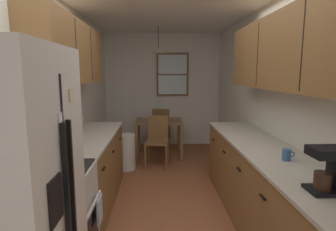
{
  "coord_description": "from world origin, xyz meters",
  "views": [
    {
      "loc": [
        -0.14,
        -2.64,
        1.67
      ],
      "look_at": [
        0.03,
        1.42,
        1.03
      ],
      "focal_mm": 29.08,
      "sensor_mm": 36.0,
      "label": 1
    }
  ],
  "objects_px": {
    "stove_range": "(51,224)",
    "table_serving_bowl": "(158,119)",
    "dining_chair_far": "(161,126)",
    "mug_by_coffeemaker": "(287,155)",
    "trash_bin": "(125,152)",
    "dining_table": "(159,126)",
    "storage_canister": "(66,146)",
    "refrigerator": "(2,220)",
    "coffee_maker": "(331,169)",
    "microwave_over_range": "(25,72)",
    "dining_chair_near": "(157,138)"
  },
  "relations": [
    {
      "from": "stove_range",
      "to": "table_serving_bowl",
      "type": "distance_m",
      "value": 3.43
    },
    {
      "from": "dining_chair_far",
      "to": "mug_by_coffeemaker",
      "type": "height_order",
      "value": "mug_by_coffeemaker"
    },
    {
      "from": "stove_range",
      "to": "trash_bin",
      "type": "height_order",
      "value": "stove_range"
    },
    {
      "from": "trash_bin",
      "to": "table_serving_bowl",
      "type": "height_order",
      "value": "table_serving_bowl"
    },
    {
      "from": "dining_table",
      "to": "storage_canister",
      "type": "distance_m",
      "value": 3.0
    },
    {
      "from": "refrigerator",
      "to": "coffee_maker",
      "type": "height_order",
      "value": "refrigerator"
    },
    {
      "from": "microwave_over_range",
      "to": "table_serving_bowl",
      "type": "distance_m",
      "value": 3.56
    },
    {
      "from": "refrigerator",
      "to": "mug_by_coffeemaker",
      "type": "bearing_deg",
      "value": 25.05
    },
    {
      "from": "trash_bin",
      "to": "storage_canister",
      "type": "relative_size",
      "value": 3.53
    },
    {
      "from": "microwave_over_range",
      "to": "mug_by_coffeemaker",
      "type": "distance_m",
      "value": 2.25
    },
    {
      "from": "dining_table",
      "to": "table_serving_bowl",
      "type": "bearing_deg",
      "value": 157.88
    },
    {
      "from": "microwave_over_range",
      "to": "dining_chair_near",
      "type": "xyz_separation_m",
      "value": [
        0.97,
        2.72,
        -1.18
      ]
    },
    {
      "from": "dining_chair_near",
      "to": "mug_by_coffeemaker",
      "type": "relative_size",
      "value": 7.98
    },
    {
      "from": "mug_by_coffeemaker",
      "to": "storage_canister",
      "type": "bearing_deg",
      "value": 173.38
    },
    {
      "from": "trash_bin",
      "to": "microwave_over_range",
      "type": "bearing_deg",
      "value": -99.06
    },
    {
      "from": "stove_range",
      "to": "table_serving_bowl",
      "type": "height_order",
      "value": "stove_range"
    },
    {
      "from": "refrigerator",
      "to": "trash_bin",
      "type": "distance_m",
      "value": 3.32
    },
    {
      "from": "trash_bin",
      "to": "storage_canister",
      "type": "distance_m",
      "value": 2.23
    },
    {
      "from": "refrigerator",
      "to": "table_serving_bowl",
      "type": "xyz_separation_m",
      "value": [
        0.84,
        3.99,
        -0.14
      ]
    },
    {
      "from": "dining_table",
      "to": "storage_canister",
      "type": "bearing_deg",
      "value": -107.57
    },
    {
      "from": "stove_range",
      "to": "table_serving_bowl",
      "type": "bearing_deg",
      "value": 75.2
    },
    {
      "from": "dining_chair_near",
      "to": "coffee_maker",
      "type": "distance_m",
      "value": 3.38
    },
    {
      "from": "dining_table",
      "to": "stove_range",
      "type": "bearing_deg",
      "value": -105.15
    },
    {
      "from": "coffee_maker",
      "to": "mug_by_coffeemaker",
      "type": "height_order",
      "value": "coffee_maker"
    },
    {
      "from": "storage_canister",
      "to": "table_serving_bowl",
      "type": "relative_size",
      "value": 0.96
    },
    {
      "from": "dining_table",
      "to": "dining_chair_near",
      "type": "bearing_deg",
      "value": -93.24
    },
    {
      "from": "dining_table",
      "to": "dining_chair_near",
      "type": "relative_size",
      "value": 1.02
    },
    {
      "from": "dining_table",
      "to": "dining_chair_far",
      "type": "bearing_deg",
      "value": 84.81
    },
    {
      "from": "microwave_over_range",
      "to": "dining_chair_far",
      "type": "relative_size",
      "value": 0.66
    },
    {
      "from": "dining_chair_far",
      "to": "coffee_maker",
      "type": "height_order",
      "value": "coffee_maker"
    },
    {
      "from": "stove_range",
      "to": "dining_chair_far",
      "type": "bearing_deg",
      "value": 76.28
    },
    {
      "from": "dining_chair_near",
      "to": "mug_by_coffeemaker",
      "type": "bearing_deg",
      "value": -65.35
    },
    {
      "from": "microwave_over_range",
      "to": "trash_bin",
      "type": "height_order",
      "value": "microwave_over_range"
    },
    {
      "from": "trash_bin",
      "to": "dining_table",
      "type": "bearing_deg",
      "value": 50.86
    },
    {
      "from": "table_serving_bowl",
      "to": "microwave_over_range",
      "type": "bearing_deg",
      "value": -106.63
    },
    {
      "from": "microwave_over_range",
      "to": "mug_by_coffeemaker",
      "type": "xyz_separation_m",
      "value": [
        2.12,
        0.23,
        -0.72
      ]
    },
    {
      "from": "dining_chair_far",
      "to": "storage_canister",
      "type": "height_order",
      "value": "storage_canister"
    },
    {
      "from": "stove_range",
      "to": "mug_by_coffeemaker",
      "type": "distance_m",
      "value": 2.07
    },
    {
      "from": "trash_bin",
      "to": "storage_canister",
      "type": "xyz_separation_m",
      "value": [
        -0.3,
        -2.1,
        0.68
      ]
    },
    {
      "from": "storage_canister",
      "to": "table_serving_bowl",
      "type": "xyz_separation_m",
      "value": [
        0.88,
        2.84,
        -0.23
      ]
    },
    {
      "from": "dining_chair_near",
      "to": "table_serving_bowl",
      "type": "distance_m",
      "value": 0.64
    },
    {
      "from": "storage_canister",
      "to": "trash_bin",
      "type": "bearing_deg",
      "value": 81.87
    },
    {
      "from": "dining_table",
      "to": "dining_chair_far",
      "type": "distance_m",
      "value": 0.58
    },
    {
      "from": "table_serving_bowl",
      "to": "coffee_maker",
      "type": "bearing_deg",
      "value": -73.49
    },
    {
      "from": "stove_range",
      "to": "mug_by_coffeemaker",
      "type": "relative_size",
      "value": 9.75
    },
    {
      "from": "refrigerator",
      "to": "dining_chair_near",
      "type": "relative_size",
      "value": 2.01
    },
    {
      "from": "storage_canister",
      "to": "mug_by_coffeemaker",
      "type": "distance_m",
      "value": 2.02
    },
    {
      "from": "microwave_over_range",
      "to": "dining_chair_far",
      "type": "distance_m",
      "value": 4.17
    },
    {
      "from": "refrigerator",
      "to": "storage_canister",
      "type": "distance_m",
      "value": 1.16
    },
    {
      "from": "refrigerator",
      "to": "trash_bin",
      "type": "height_order",
      "value": "refrigerator"
    }
  ]
}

